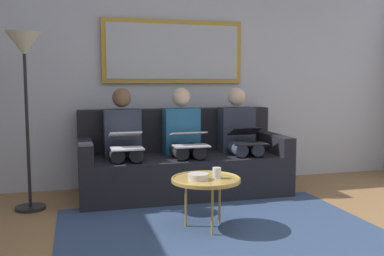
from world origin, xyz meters
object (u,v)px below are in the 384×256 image
(framed_mirror, at_px, (174,52))
(person_left, at_px, (239,136))
(laptop_black, at_px, (247,136))
(laptop_white, at_px, (126,140))
(coffee_table, at_px, (206,180))
(person_middle, at_px, (183,138))
(person_right, at_px, (123,140))
(couch, at_px, (182,164))
(cup, at_px, (217,173))
(bowl, at_px, (198,177))
(laptop_silver, at_px, (189,139))
(standing_lamp, at_px, (25,64))

(framed_mirror, distance_m, person_left, 1.23)
(laptop_black, bearing_deg, laptop_white, 0.34)
(coffee_table, distance_m, person_middle, 1.17)
(laptop_white, bearing_deg, person_right, -90.00)
(laptop_white, bearing_deg, framed_mirror, -132.75)
(couch, distance_m, cup, 1.25)
(cup, bearing_deg, person_left, -119.19)
(cup, relative_size, person_middle, 0.08)
(person_left, bearing_deg, bowl, 55.37)
(framed_mirror, bearing_deg, person_middle, 90.00)
(bowl, height_order, laptop_white, laptop_white)
(laptop_black, xyz_separation_m, laptop_silver, (0.64, 0.02, -0.00))
(coffee_table, xyz_separation_m, laptop_black, (-0.74, -0.92, 0.22))
(framed_mirror, distance_m, standing_lamp, 1.69)
(person_middle, distance_m, standing_lamp, 1.74)
(framed_mirror, distance_m, person_middle, 1.05)
(cup, height_order, bowl, cup)
(coffee_table, bearing_deg, person_middle, -94.91)
(person_middle, height_order, laptop_silver, person_middle)
(cup, bearing_deg, person_middle, -90.61)
(framed_mirror, xyz_separation_m, coffee_table, (0.10, 1.61, -1.14))
(person_right, bearing_deg, laptop_black, 169.91)
(laptop_silver, xyz_separation_m, standing_lamp, (1.55, -0.05, 0.74))
(person_middle, bearing_deg, bowl, 81.68)
(couch, bearing_deg, coffee_table, 85.36)
(framed_mirror, distance_m, cup, 1.95)
(laptop_silver, bearing_deg, laptop_white, -1.13)
(person_middle, bearing_deg, coffee_table, 85.09)
(bowl, bearing_deg, couch, -97.86)
(couch, xyz_separation_m, coffee_table, (0.10, 1.22, 0.10))
(laptop_silver, bearing_deg, standing_lamp, -1.82)
(couch, bearing_deg, laptop_black, 155.14)
(cup, distance_m, standing_lamp, 2.03)
(laptop_silver, bearing_deg, couch, -90.00)
(cup, bearing_deg, laptop_silver, -90.77)
(bowl, bearing_deg, person_right, -68.29)
(couch, relative_size, bowl, 12.88)
(cup, relative_size, bowl, 0.53)
(person_left, bearing_deg, person_right, 0.00)
(coffee_table, height_order, standing_lamp, standing_lamp)
(person_right, xyz_separation_m, laptop_white, (0.00, 0.24, 0.03))
(couch, distance_m, standing_lamp, 1.90)
(laptop_black, xyz_separation_m, person_middle, (0.64, -0.23, -0.02))
(laptop_white, bearing_deg, bowl, 116.47)
(framed_mirror, bearing_deg, person_left, 144.48)
(couch, relative_size, framed_mirror, 1.34)
(person_middle, bearing_deg, person_right, 0.00)
(bowl, relative_size, person_middle, 0.15)
(framed_mirror, height_order, standing_lamp, framed_mirror)
(person_left, relative_size, standing_lamp, 0.69)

